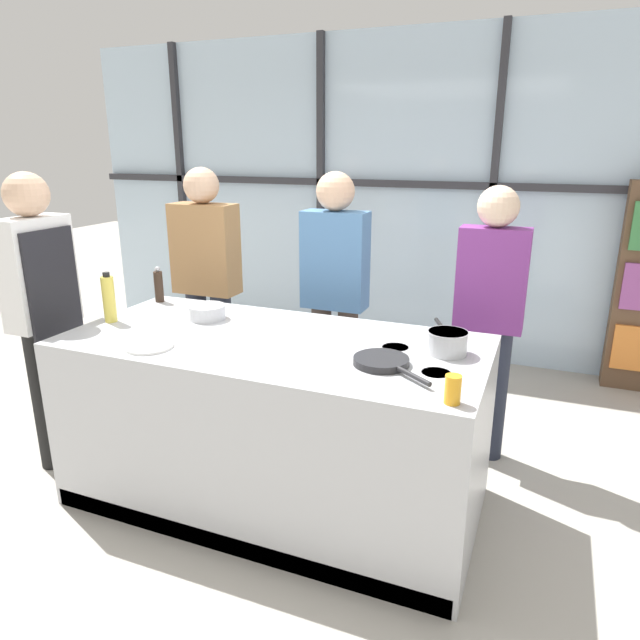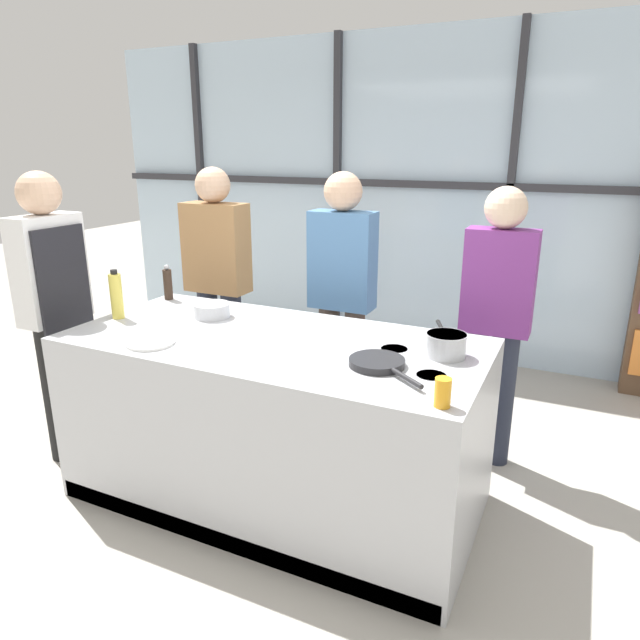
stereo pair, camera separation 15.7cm
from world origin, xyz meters
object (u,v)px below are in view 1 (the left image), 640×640
at_px(spectator_center_right, 489,307).
at_px(juice_glass_near, 453,389).
at_px(saucepan, 447,342).
at_px(mixing_bowl, 207,312).
at_px(chef, 43,303).
at_px(spectator_center_left, 335,287).
at_px(spectator_far_left, 207,276).
at_px(white_plate, 149,346).
at_px(frying_pan, 382,361).
at_px(pepper_grinder, 159,286).
at_px(oil_bottle, 109,299).

xyz_separation_m(spectator_center_right, juice_glass_near, (0.01, -1.30, 0.02)).
bearing_deg(juice_glass_near, saucepan, 102.24).
xyz_separation_m(mixing_bowl, juice_glass_near, (1.48, -0.59, 0.01)).
distance_m(chef, spectator_center_left, 1.73).
bearing_deg(spectator_far_left, juice_glass_near, 146.13).
height_order(spectator_far_left, white_plate, spectator_far_left).
xyz_separation_m(white_plate, mixing_bowl, (0.00, 0.52, 0.04)).
bearing_deg(juice_glass_near, frying_pan, 142.09).
relative_size(frying_pan, pepper_grinder, 1.75).
distance_m(pepper_grinder, juice_glass_near, 2.11).
relative_size(frying_pan, oil_bottle, 1.40).
relative_size(spectator_center_right, juice_glass_near, 14.49).
bearing_deg(pepper_grinder, mixing_bowl, -22.82).
xyz_separation_m(oil_bottle, pepper_grinder, (-0.01, 0.45, -0.03)).
height_order(spectator_center_right, frying_pan, spectator_center_right).
relative_size(spectator_far_left, spectator_center_left, 1.01).
bearing_deg(spectator_center_right, oil_bottle, 26.35).
bearing_deg(frying_pan, spectator_far_left, 147.10).
relative_size(spectator_center_left, white_plate, 7.29).
distance_m(chef, juice_glass_near, 2.39).
bearing_deg(juice_glass_near, oil_bottle, 170.05).
height_order(frying_pan, mixing_bowl, mixing_bowl).
distance_m(chef, frying_pan, 2.02).
distance_m(white_plate, pepper_grinder, 0.87).
bearing_deg(mixing_bowl, juice_glass_near, -21.71).
bearing_deg(chef, spectator_center_right, 113.33).
height_order(spectator_center_left, spectator_center_right, spectator_center_left).
bearing_deg(spectator_center_right, spectator_far_left, 0.00).
xyz_separation_m(spectator_center_left, saucepan, (0.86, -0.77, -0.01)).
bearing_deg(chef, spectator_center_left, 126.07).
bearing_deg(oil_bottle, juice_glass_near, -9.95).
bearing_deg(saucepan, pepper_grinder, 172.14).
relative_size(spectator_far_left, oil_bottle, 6.15).
distance_m(spectator_center_left, oil_bottle, 1.37).
relative_size(chef, white_plate, 7.36).
bearing_deg(mixing_bowl, oil_bottle, -152.30).
bearing_deg(oil_bottle, pepper_grinder, 91.28).
bearing_deg(pepper_grinder, juice_glass_near, -21.99).
xyz_separation_m(spectator_center_left, juice_glass_near, (0.97, -1.30, -0.01)).
height_order(white_plate, oil_bottle, oil_bottle).
bearing_deg(spectator_center_left, frying_pan, 121.03).
bearing_deg(white_plate, saucepan, 18.82).
distance_m(white_plate, oil_bottle, 0.56).
bearing_deg(mixing_bowl, pepper_grinder, 157.18).
height_order(spectator_far_left, pepper_grinder, spectator_far_left).
height_order(spectator_far_left, mixing_bowl, spectator_far_left).
bearing_deg(chef, oil_bottle, 98.04).
relative_size(spectator_center_left, saucepan, 5.11).
height_order(saucepan, juice_glass_near, juice_glass_near).
bearing_deg(saucepan, chef, -173.56).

